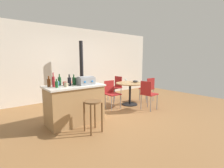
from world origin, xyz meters
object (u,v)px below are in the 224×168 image
(folding_chair_far, at_px, (148,88))
(wine_glass, at_px, (126,80))
(toolbox, at_px, (86,81))
(cup_2, at_px, (70,82))
(wooden_stool, at_px, (93,109))
(bottle_0, at_px, (57,84))
(cup_3, at_px, (85,81))
(cup_1, at_px, (57,84))
(folding_chair_near, at_px, (148,93))
(kitchen_island, at_px, (75,104))
(cup_0, at_px, (66,85))
(folding_chair_left, at_px, (116,86))
(wood_stove, at_px, (82,86))
(dining_table, at_px, (130,88))
(cup_4, at_px, (65,83))
(bottle_3, at_px, (60,81))
(folding_chair_right, at_px, (111,92))
(bottle_1, at_px, (53,81))
(bottle_2, at_px, (69,81))
(bottle_4, at_px, (74,81))
(bottle_5, at_px, (49,83))

(folding_chair_far, xyz_separation_m, wine_glass, (-0.92, 0.19, 0.34))
(folding_chair_far, relative_size, toolbox, 2.20)
(cup_2, bearing_deg, wooden_stool, -85.11)
(folding_chair_far, distance_m, cup_2, 2.98)
(bottle_0, relative_size, cup_3, 1.64)
(cup_1, xyz_separation_m, wine_glass, (2.36, 0.25, -0.12))
(folding_chair_near, xyz_separation_m, folding_chair_far, (0.80, 0.65, -0.02))
(folding_chair_far, bearing_deg, kitchen_island, -176.34)
(kitchen_island, height_order, bottle_0, bottle_0)
(kitchen_island, distance_m, cup_0, 0.56)
(folding_chair_far, height_order, folding_chair_left, folding_chair_left)
(toolbox, bearing_deg, wood_stove, 64.24)
(dining_table, bearing_deg, cup_0, -170.31)
(bottle_0, distance_m, cup_1, 0.22)
(bottle_0, bearing_deg, dining_table, 8.28)
(folding_chair_near, bearing_deg, folding_chair_far, 38.95)
(cup_2, bearing_deg, cup_4, -163.71)
(dining_table, relative_size, bottle_0, 5.02)
(bottle_3, bearing_deg, cup_3, -5.02)
(cup_1, bearing_deg, toolbox, -19.17)
(wooden_stool, bearing_deg, bottle_0, 128.29)
(wood_stove, distance_m, cup_1, 2.34)
(cup_3, distance_m, cup_4, 0.56)
(folding_chair_right, bearing_deg, toolbox, -157.57)
(wooden_stool, bearing_deg, bottle_3, 108.22)
(bottle_1, height_order, cup_0, bottle_1)
(folding_chair_far, height_order, bottle_0, bottle_0)
(bottle_2, bearing_deg, bottle_4, 15.97)
(kitchen_island, distance_m, cup_1, 0.63)
(bottle_2, bearing_deg, cup_3, 18.89)
(wooden_stool, xyz_separation_m, bottle_2, (-0.17, 0.73, 0.51))
(toolbox, relative_size, cup_0, 3.44)
(folding_chair_near, relative_size, bottle_4, 3.58)
(folding_chair_near, xyz_separation_m, cup_4, (-2.31, 0.59, 0.43))
(kitchen_island, bearing_deg, cup_3, 25.86)
(dining_table, relative_size, toolbox, 2.39)
(folding_chair_far, relative_size, cup_1, 7.35)
(kitchen_island, bearing_deg, folding_chair_right, 15.60)
(bottle_0, height_order, cup_1, bottle_0)
(wooden_stool, distance_m, bottle_5, 1.16)
(folding_chair_far, bearing_deg, bottle_4, -177.41)
(kitchen_island, relative_size, toolbox, 3.41)
(bottle_2, xyz_separation_m, cup_1, (-0.24, 0.11, -0.05))
(wooden_stool, relative_size, dining_table, 0.71)
(kitchen_island, height_order, toolbox, toolbox)
(bottle_2, distance_m, cup_2, 0.19)
(dining_table, relative_size, bottle_1, 2.95)
(bottle_2, bearing_deg, folding_chair_right, 13.90)
(folding_chair_right, xyz_separation_m, bottle_2, (-1.54, -0.38, 0.51))
(bottle_3, xyz_separation_m, wine_glass, (2.27, 0.13, -0.16))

